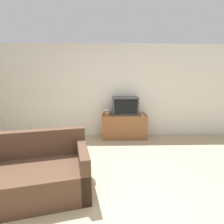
{
  "coord_description": "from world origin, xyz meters",
  "views": [
    {
      "loc": [
        0.04,
        -1.96,
        1.79
      ],
      "look_at": [
        0.15,
        2.31,
        0.86
      ],
      "focal_mm": 28.0,
      "sensor_mm": 36.0,
      "label": 1
    }
  ],
  "objects_px": {
    "television": "(125,106)",
    "remote_on_stand": "(142,115)",
    "tv_stand": "(124,126)",
    "book_stack": "(107,112)",
    "couch": "(28,176)"
  },
  "relations": [
    {
      "from": "television",
      "to": "remote_on_stand",
      "type": "distance_m",
      "value": 0.52
    },
    {
      "from": "tv_stand",
      "to": "remote_on_stand",
      "type": "xyz_separation_m",
      "value": [
        0.46,
        -0.12,
        0.35
      ]
    },
    {
      "from": "television",
      "to": "tv_stand",
      "type": "bearing_deg",
      "value": -113.52
    },
    {
      "from": "television",
      "to": "book_stack",
      "type": "bearing_deg",
      "value": -177.54
    },
    {
      "from": "book_stack",
      "to": "tv_stand",
      "type": "bearing_deg",
      "value": -3.77
    },
    {
      "from": "book_stack",
      "to": "remote_on_stand",
      "type": "xyz_separation_m",
      "value": [
        0.96,
        -0.15,
        -0.06
      ]
    },
    {
      "from": "television",
      "to": "book_stack",
      "type": "xyz_separation_m",
      "value": [
        -0.52,
        -0.02,
        -0.17
      ]
    },
    {
      "from": "couch",
      "to": "book_stack",
      "type": "height_order",
      "value": "couch"
    },
    {
      "from": "tv_stand",
      "to": "remote_on_stand",
      "type": "distance_m",
      "value": 0.6
    },
    {
      "from": "couch",
      "to": "book_stack",
      "type": "distance_m",
      "value": 2.69
    },
    {
      "from": "book_stack",
      "to": "remote_on_stand",
      "type": "height_order",
      "value": "book_stack"
    },
    {
      "from": "tv_stand",
      "to": "television",
      "type": "relative_size",
      "value": 1.72
    },
    {
      "from": "remote_on_stand",
      "to": "television",
      "type": "bearing_deg",
      "value": 158.55
    },
    {
      "from": "tv_stand",
      "to": "book_stack",
      "type": "height_order",
      "value": "book_stack"
    },
    {
      "from": "tv_stand",
      "to": "television",
      "type": "xyz_separation_m",
      "value": [
        0.02,
        0.06,
        0.58
      ]
    }
  ]
}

